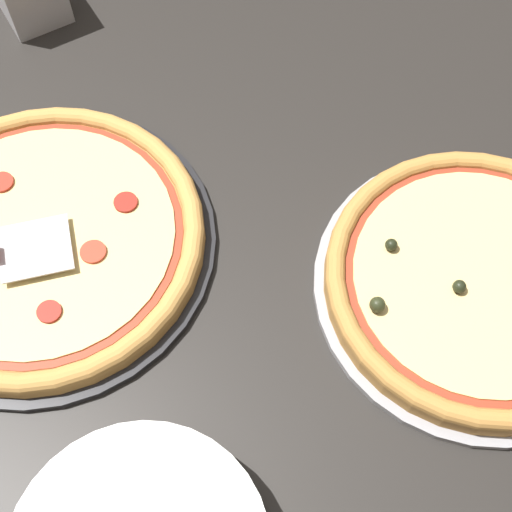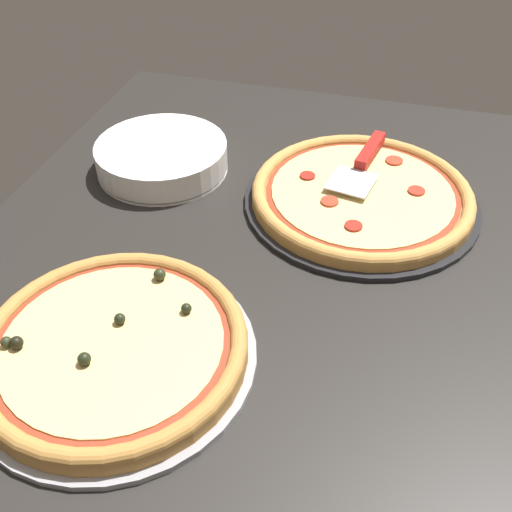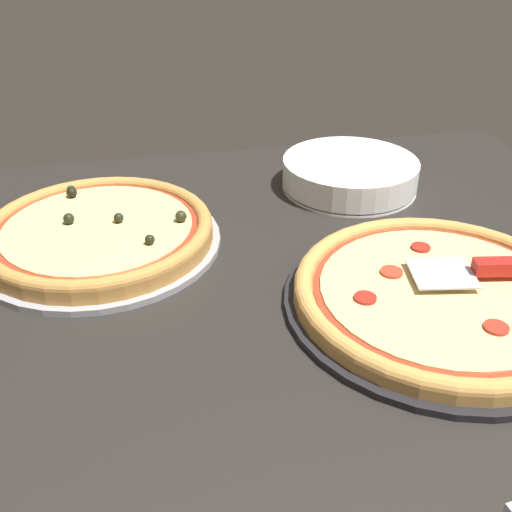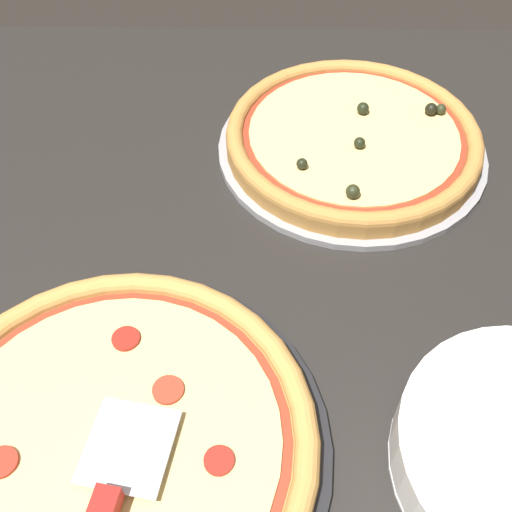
{
  "view_description": "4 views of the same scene",
  "coord_description": "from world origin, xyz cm",
  "px_view_note": "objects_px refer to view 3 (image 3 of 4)",
  "views": [
    {
      "loc": [
        50.94,
        -12.25,
        76.68
      ],
      "look_at": [
        13.99,
        4.48,
        3.0
      ],
      "focal_mm": 50.0,
      "sensor_mm": 36.0,
      "label": 1
    },
    {
      "loc": [
        -4.99,
        72.43,
        63.2
      ],
      "look_at": [
        13.99,
        4.48,
        3.0
      ],
      "focal_mm": 42.0,
      "sensor_mm": 36.0,
      "label": 2
    },
    {
      "loc": [
        -58.27,
        20.47,
        48.03
      ],
      "look_at": [
        13.99,
        4.48,
        3.0
      ],
      "focal_mm": 42.0,
      "sensor_mm": 36.0,
      "label": 3
    },
    {
      "loc": [
        14.55,
        -40.46,
        56.38
      ],
      "look_at": [
        13.99,
        4.48,
        3.0
      ],
      "focal_mm": 42.0,
      "sensor_mm": 36.0,
      "label": 4
    }
  ],
  "objects_px": {
    "pizza_front": "(441,293)",
    "plate_stack": "(350,174)",
    "pizza_back": "(98,230)",
    "serving_spatula": "(502,268)"
  },
  "relations": [
    {
      "from": "pizza_back",
      "to": "serving_spatula",
      "type": "xyz_separation_m",
      "value": [
        -0.26,
        -0.54,
        0.02
      ]
    },
    {
      "from": "serving_spatula",
      "to": "plate_stack",
      "type": "relative_size",
      "value": 0.85
    },
    {
      "from": "pizza_back",
      "to": "serving_spatula",
      "type": "height_order",
      "value": "serving_spatula"
    },
    {
      "from": "pizza_back",
      "to": "serving_spatula",
      "type": "bearing_deg",
      "value": -115.93
    },
    {
      "from": "pizza_front",
      "to": "serving_spatula",
      "type": "distance_m",
      "value": 0.09
    },
    {
      "from": "pizza_front",
      "to": "plate_stack",
      "type": "bearing_deg",
      "value": -1.92
    },
    {
      "from": "pizza_back",
      "to": "plate_stack",
      "type": "height_order",
      "value": "plate_stack"
    },
    {
      "from": "pizza_front",
      "to": "plate_stack",
      "type": "distance_m",
      "value": 0.39
    },
    {
      "from": "serving_spatula",
      "to": "plate_stack",
      "type": "distance_m",
      "value": 0.39
    },
    {
      "from": "pizza_back",
      "to": "plate_stack",
      "type": "relative_size",
      "value": 1.42
    }
  ]
}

